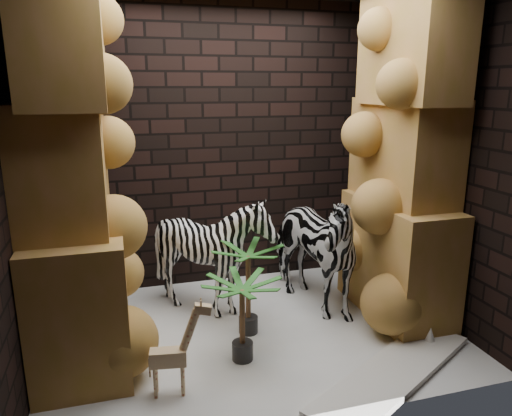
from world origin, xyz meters
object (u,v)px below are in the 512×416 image
object	(u,v)px
palm_front	(248,290)
giraffe_toy	(168,347)
zebra_left	(213,260)
surfboard	(394,373)
zebra_right	(308,237)
palm_back	(242,319)

from	to	relation	value
palm_front	giraffe_toy	bearing A→B (deg)	-138.30
palm_front	zebra_left	bearing A→B (deg)	114.68
surfboard	zebra_right	bearing A→B (deg)	69.45
zebra_left	palm_back	bearing A→B (deg)	-88.91
surfboard	palm_front	bearing A→B (deg)	103.88
zebra_right	palm_back	xyz separation A→B (m)	(-0.85, -0.74, -0.37)
giraffe_toy	palm_front	bearing A→B (deg)	50.39
zebra_right	zebra_left	size ratio (longest dim) A/B	1.22
zebra_right	zebra_left	xyz separation A→B (m)	(-0.91, 0.14, -0.18)
zebra_right	surfboard	bearing A→B (deg)	-95.67
zebra_left	palm_front	bearing A→B (deg)	-68.06
zebra_right	palm_back	bearing A→B (deg)	-153.16
giraffe_toy	palm_back	distance (m)	0.67
zebra_left	palm_back	xyz separation A→B (m)	(0.06, -0.88, -0.19)
zebra_left	surfboard	xyz separation A→B (m)	(1.10, -1.42, -0.51)
giraffe_toy	palm_front	distance (m)	1.03
zebra_right	zebra_left	world-z (taller)	zebra_right
palm_front	palm_back	xyz separation A→B (m)	(-0.16, -0.40, -0.06)
zebra_right	giraffe_toy	distance (m)	1.82
zebra_left	giraffe_toy	size ratio (longest dim) A/B	1.61
palm_front	zebra_right	bearing A→B (deg)	26.12
palm_front	surfboard	bearing A→B (deg)	-46.90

